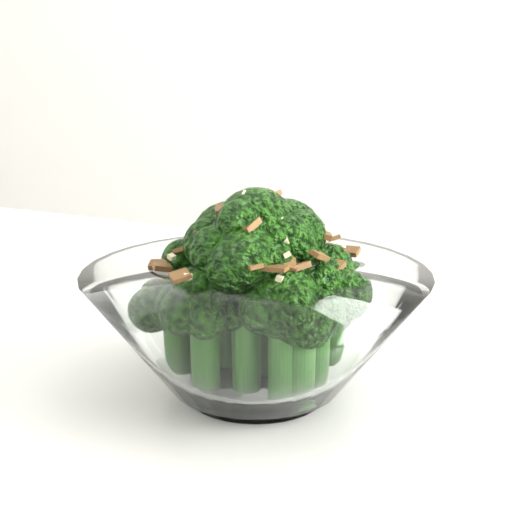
# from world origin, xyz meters

# --- Properties ---
(table) EXTENTS (1.34, 1.03, 0.75)m
(table) POSITION_xyz_m (-0.01, 0.08, 0.68)
(table) COLOR white
(table) RESTS_ON ground
(broccoli_dish) EXTENTS (0.23, 0.23, 0.14)m
(broccoli_dish) POSITION_xyz_m (0.05, 0.03, 0.81)
(broccoli_dish) COLOR white
(broccoli_dish) RESTS_ON table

